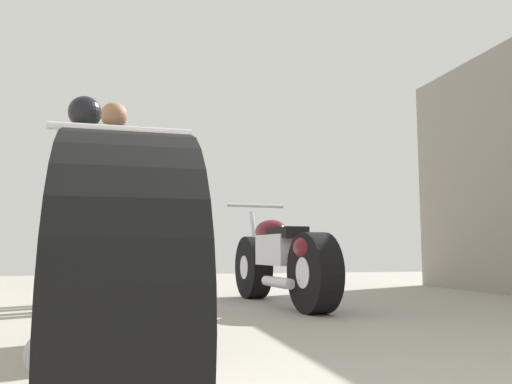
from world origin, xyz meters
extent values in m
plane|color=#9E998E|center=(0.00, 3.09, 0.00)|extent=(14.84, 14.84, 0.00)
cylinder|color=black|center=(-0.98, 2.85, 0.34)|extent=(0.24, 0.68, 0.68)
cylinder|color=silver|center=(-0.98, 2.85, 0.34)|extent=(0.25, 0.26, 0.26)
cylinder|color=black|center=(-0.95, 1.31, 0.34)|extent=(0.24, 0.68, 0.68)
cylinder|color=silver|center=(-0.95, 1.31, 0.34)|extent=(0.25, 0.26, 0.26)
cube|color=silver|center=(-0.97, 2.08, 0.53)|extent=(0.27, 0.68, 0.30)
ellipsoid|color=maroon|center=(-0.97, 2.31, 0.72)|extent=(0.28, 0.55, 0.23)
cube|color=black|center=(-0.96, 1.89, 0.69)|extent=(0.24, 0.51, 0.11)
ellipsoid|color=maroon|center=(-0.96, 1.37, 0.55)|extent=(0.28, 0.47, 0.25)
cylinder|color=silver|center=(-0.98, 2.80, 0.66)|extent=(0.06, 0.27, 0.61)
cylinder|color=silver|center=(-0.98, 2.76, 1.02)|extent=(0.66, 0.05, 0.04)
cylinder|color=silver|center=(-1.11, 1.76, 0.24)|extent=(0.11, 0.58, 0.10)
cylinder|color=black|center=(0.26, 5.21, 0.29)|extent=(0.24, 0.60, 0.59)
cylinder|color=silver|center=(0.26, 5.21, 0.29)|extent=(0.21, 0.24, 0.22)
cylinder|color=black|center=(0.39, 3.89, 0.29)|extent=(0.24, 0.60, 0.59)
cylinder|color=silver|center=(0.39, 3.89, 0.29)|extent=(0.21, 0.24, 0.22)
cube|color=silver|center=(0.32, 4.55, 0.46)|extent=(0.28, 0.60, 0.26)
ellipsoid|color=#5B0F19|center=(0.30, 4.75, 0.62)|extent=(0.28, 0.50, 0.20)
cube|color=black|center=(0.34, 4.39, 0.59)|extent=(0.24, 0.46, 0.09)
ellipsoid|color=#5B0F19|center=(0.38, 3.94, 0.48)|extent=(0.28, 0.42, 0.22)
cylinder|color=silver|center=(0.26, 5.17, 0.57)|extent=(0.07, 0.23, 0.53)
cylinder|color=silver|center=(0.26, 5.14, 0.88)|extent=(0.57, 0.09, 0.03)
cylinder|color=silver|center=(0.22, 4.26, 0.20)|extent=(0.13, 0.51, 0.08)
cylinder|color=#384766|center=(-0.99, 5.03, 0.43)|extent=(0.23, 0.23, 0.86)
cylinder|color=#384766|center=(-1.15, 5.16, 0.43)|extent=(0.23, 0.23, 0.86)
cube|color=#2D2D33|center=(-1.07, 5.10, 1.19)|extent=(0.53, 0.50, 0.66)
cylinder|color=#9E7051|center=(-0.84, 4.91, 1.22)|extent=(0.17, 0.17, 0.61)
cylinder|color=#9E7051|center=(-1.30, 5.29, 1.22)|extent=(0.17, 0.17, 0.61)
sphere|color=#9E7051|center=(-1.07, 5.10, 1.67)|extent=(0.24, 0.24, 0.24)
cylinder|color=#384766|center=(-1.22, 4.38, 0.39)|extent=(0.21, 0.21, 0.78)
cylinder|color=#384766|center=(-1.33, 4.55, 0.39)|extent=(0.21, 0.21, 0.78)
cube|color=#476638|center=(-1.28, 4.47, 1.08)|extent=(0.43, 0.49, 0.60)
cylinder|color=tan|center=(-1.13, 4.24, 1.10)|extent=(0.15, 0.15, 0.55)
cylinder|color=tan|center=(-1.42, 4.69, 1.10)|extent=(0.15, 0.15, 0.55)
sphere|color=black|center=(-1.28, 4.47, 1.50)|extent=(0.22, 0.22, 0.22)
sphere|color=black|center=(-1.28, 4.47, 1.52)|extent=(0.25, 0.25, 0.25)
camera|label=1|loc=(-0.96, 0.27, 0.45)|focal=36.88mm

